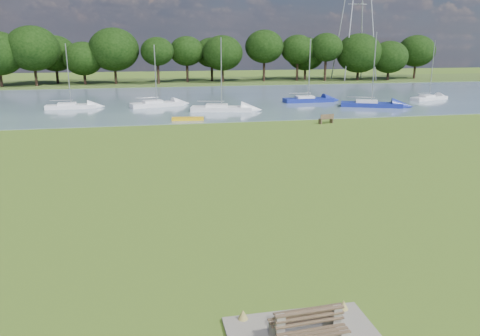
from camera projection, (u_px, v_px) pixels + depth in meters
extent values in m
plane|color=olive|center=(222.00, 190.00, 25.94)|extent=(220.00, 220.00, 0.00)
cube|color=slate|center=(173.00, 100.00, 65.65)|extent=(220.00, 40.00, 0.10)
cube|color=#4C6626|center=(163.00, 83.00, 94.01)|extent=(220.00, 20.00, 0.40)
cube|color=gray|center=(280.00, 324.00, 12.30)|extent=(0.25, 0.21, 0.60)
cube|color=gray|center=(336.00, 329.00, 12.82)|extent=(0.30, 1.15, 0.48)
cube|color=gray|center=(336.00, 315.00, 12.71)|extent=(0.25, 0.21, 0.60)
cube|color=brown|center=(314.00, 333.00, 12.22)|extent=(1.97, 0.54, 0.04)
cube|color=brown|center=(310.00, 317.00, 12.39)|extent=(1.96, 0.25, 0.48)
cube|color=brown|center=(303.00, 318.00, 12.89)|extent=(1.97, 0.54, 0.04)
cube|color=brown|center=(308.00, 313.00, 12.55)|extent=(1.96, 0.25, 0.48)
cube|color=brown|center=(320.00, 122.00, 46.73)|extent=(0.19, 0.48, 0.48)
cube|color=brown|center=(331.00, 121.00, 47.29)|extent=(0.19, 0.48, 0.48)
cube|color=brown|center=(326.00, 119.00, 46.95)|extent=(1.64, 0.82, 0.05)
cube|color=brown|center=(327.00, 117.00, 46.69)|extent=(1.55, 0.41, 0.47)
cube|color=gold|center=(188.00, 119.00, 48.66)|extent=(3.38, 1.11, 0.33)
cylinder|color=#A6A9AF|center=(352.00, 3.00, 93.25)|extent=(0.24, 0.24, 30.51)
cylinder|color=#A6A9AF|center=(374.00, 3.00, 94.17)|extent=(0.24, 0.24, 30.51)
cylinder|color=#A6A9AF|center=(342.00, 5.00, 97.67)|extent=(0.24, 0.24, 30.51)
cylinder|color=#A6A9AF|center=(363.00, 5.00, 98.58)|extent=(0.24, 0.24, 30.51)
cylinder|color=black|center=(36.00, 76.00, 85.23)|extent=(0.47, 0.47, 3.61)
ellipsoid|color=black|center=(33.00, 51.00, 84.08)|extent=(6.61, 6.61, 5.62)
cylinder|color=black|center=(76.00, 74.00, 86.55)|extent=(0.47, 0.47, 3.88)
ellipsoid|color=black|center=(74.00, 48.00, 85.32)|extent=(7.56, 7.56, 6.43)
cylinder|color=black|center=(115.00, 76.00, 88.03)|extent=(0.47, 0.47, 3.06)
ellipsoid|color=black|center=(114.00, 56.00, 87.05)|extent=(8.50, 8.50, 7.23)
cylinder|color=black|center=(153.00, 75.00, 89.36)|extent=(0.47, 0.47, 3.33)
ellipsoid|color=black|center=(152.00, 53.00, 88.29)|extent=(6.61, 6.61, 5.62)
cylinder|color=black|center=(189.00, 74.00, 90.69)|extent=(0.47, 0.47, 3.61)
ellipsoid|color=black|center=(189.00, 50.00, 89.53)|extent=(7.56, 7.56, 6.43)
cylinder|color=black|center=(225.00, 72.00, 92.01)|extent=(0.47, 0.47, 3.88)
ellipsoid|color=black|center=(225.00, 48.00, 90.78)|extent=(8.50, 8.50, 7.23)
cylinder|color=black|center=(259.00, 74.00, 93.49)|extent=(0.47, 0.47, 3.06)
ellipsoid|color=black|center=(260.00, 55.00, 92.51)|extent=(6.61, 6.61, 5.62)
cylinder|color=black|center=(293.00, 73.00, 94.82)|extent=(0.47, 0.47, 3.33)
ellipsoid|color=black|center=(293.00, 52.00, 93.75)|extent=(7.56, 7.56, 6.43)
cylinder|color=black|center=(325.00, 72.00, 96.15)|extent=(0.47, 0.47, 3.61)
ellipsoid|color=black|center=(326.00, 50.00, 94.99)|extent=(8.50, 8.50, 7.23)
cylinder|color=black|center=(357.00, 71.00, 97.47)|extent=(0.47, 0.47, 3.88)
ellipsoid|color=black|center=(359.00, 47.00, 96.24)|extent=(6.61, 6.61, 5.62)
cylinder|color=black|center=(388.00, 72.00, 98.95)|extent=(0.47, 0.47, 3.06)
ellipsoid|color=black|center=(389.00, 54.00, 97.97)|extent=(7.56, 7.56, 6.43)
cylinder|color=black|center=(418.00, 71.00, 100.28)|extent=(0.47, 0.47, 3.33)
ellipsoid|color=black|center=(420.00, 52.00, 99.21)|extent=(8.50, 8.50, 7.23)
cube|color=navy|center=(308.00, 99.00, 63.35)|extent=(6.82, 2.09, 0.78)
cube|color=white|center=(305.00, 96.00, 63.10)|extent=(2.41, 1.56, 0.50)
cylinder|color=#A5A8AD|center=(309.00, 69.00, 62.30)|extent=(0.13, 0.13, 7.72)
cube|color=navy|center=(371.00, 104.00, 58.72)|extent=(7.66, 4.98, 0.75)
cube|color=white|center=(367.00, 100.00, 58.72)|extent=(3.06, 2.57, 0.48)
cylinder|color=#A5A8AD|center=(374.00, 68.00, 57.56)|extent=(0.13, 0.13, 8.53)
cube|color=white|center=(429.00, 98.00, 65.88)|extent=(6.06, 3.30, 0.63)
cube|color=white|center=(427.00, 95.00, 65.56)|extent=(2.33, 1.83, 0.41)
cylinder|color=#A5A8AD|center=(432.00, 69.00, 64.84)|extent=(0.11, 0.11, 7.67)
cube|color=white|center=(222.00, 108.00, 55.11)|extent=(7.43, 3.67, 0.74)
cube|color=white|center=(217.00, 104.00, 55.01)|extent=(2.81, 2.13, 0.47)
cylinder|color=#A5A8AD|center=(221.00, 73.00, 54.04)|extent=(0.13, 0.13, 7.89)
cube|color=white|center=(157.00, 104.00, 58.99)|extent=(6.84, 3.60, 0.75)
cube|color=white|center=(153.00, 100.00, 58.63)|extent=(2.62, 2.03, 0.48)
cylinder|color=#A5A8AD|center=(155.00, 74.00, 58.03)|extent=(0.13, 0.13, 7.03)
cube|color=white|center=(71.00, 106.00, 57.26)|extent=(6.03, 1.93, 0.65)
cube|color=white|center=(67.00, 103.00, 57.05)|extent=(2.14, 1.40, 0.42)
cylinder|color=#A5A8AD|center=(68.00, 75.00, 56.28)|extent=(0.11, 0.11, 7.24)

